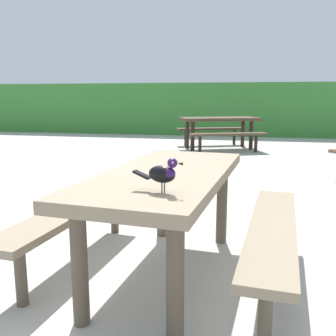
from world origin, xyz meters
The scene contains 5 objects.
ground_plane centered at (0.00, 0.00, 0.00)m, with size 60.00×60.00×0.00m, color #B7B5AD.
hedge_wall centered at (0.00, 10.58, 0.82)m, with size 28.00×2.01×1.64m, color #387A33.
picnic_table_foreground centered at (0.31, 0.15, 0.56)m, with size 1.83×1.86×0.74m.
bird_grackle centered at (0.42, -0.43, 0.84)m, with size 0.28×0.12×0.18m.
picnic_table_mid_right centered at (0.15, 6.70, 0.56)m, with size 2.22×2.20×0.74m.
Camera 1 is at (0.83, -2.26, 1.23)m, focal length 40.33 mm.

